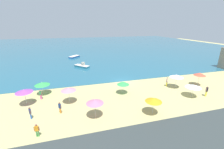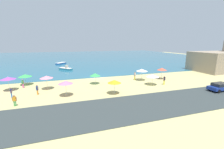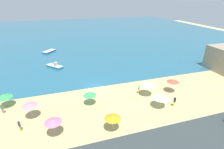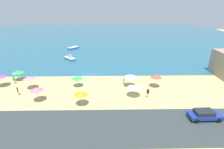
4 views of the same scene
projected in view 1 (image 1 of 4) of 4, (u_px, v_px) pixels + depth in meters
ground_plane at (122, 81)px, 31.56m from camera, size 160.00×160.00×0.00m
sea at (89, 46)px, 81.69m from camera, size 150.00×110.00×0.05m
coastal_road at (182, 144)px, 15.14m from camera, size 80.00×8.00×0.06m
beach_umbrella_0 at (154, 100)px, 19.53m from camera, size 2.19×2.19×2.46m
beach_umbrella_1 at (68, 89)px, 22.28m from camera, size 2.25×2.25×2.57m
beach_umbrella_2 at (24, 91)px, 21.74m from camera, size 2.42×2.42×2.56m
beach_umbrella_3 at (200, 74)px, 28.78m from camera, size 2.17×2.17×2.69m
beach_umbrella_4 at (42, 84)px, 25.25m from camera, size 2.46×2.46×2.25m
beach_umbrella_5 at (193, 86)px, 24.42m from camera, size 2.49×2.49×2.21m
beach_umbrella_6 at (177, 76)px, 27.76m from camera, size 2.48×2.48×2.66m
beach_umbrella_7 at (95, 102)px, 18.79m from camera, size 2.24×2.24×2.57m
beach_umbrella_8 at (123, 83)px, 25.49m from camera, size 2.10×2.10×2.30m
bather_0 at (41, 94)px, 23.85m from camera, size 0.50×0.37×1.65m
bather_1 at (30, 112)px, 18.91m from camera, size 0.34×0.53×1.63m
bather_2 at (60, 107)px, 20.09m from camera, size 0.39×0.48×1.64m
bather_3 at (207, 91)px, 24.80m from camera, size 0.56×0.30×1.82m
bather_4 at (167, 81)px, 28.85m from camera, size 0.50×0.38×1.82m
bather_5 at (37, 130)px, 15.87m from camera, size 0.57×0.26×1.58m
skiff_nearshore at (74, 57)px, 53.73m from camera, size 4.13×4.30×0.60m
skiff_offshore at (82, 66)px, 41.46m from camera, size 4.13×4.38×1.52m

